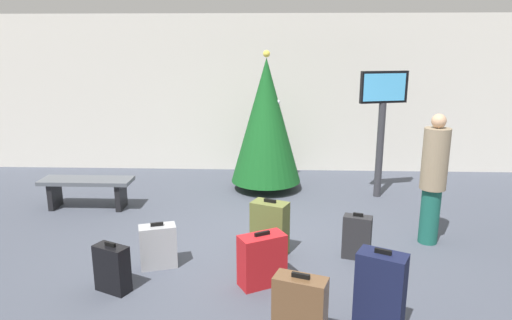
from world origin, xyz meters
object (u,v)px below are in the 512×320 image
flight_info_kiosk (382,112)px  suitcase_4 (270,228)px  suitcase_5 (357,237)px  waiting_bench (87,186)px  suitcase_6 (112,268)px  suitcase_3 (300,310)px  suitcase_2 (262,260)px  suitcase_0 (158,246)px  traveller_0 (433,176)px  suitcase_1 (380,294)px  holiday_tree (266,121)px

flight_info_kiosk → suitcase_4: (-1.81, -2.29, -1.11)m
flight_info_kiosk → suitcase_5: size_ratio=3.67×
waiting_bench → suitcase_6: bearing=-63.1°
suitcase_3 → suitcase_4: bearing=99.1°
suitcase_5 → suitcase_2: bearing=-148.7°
suitcase_4 → suitcase_6: suitcase_4 is taller
suitcase_2 → suitcase_3: suitcase_3 is taller
flight_info_kiosk → suitcase_0: 4.27m
traveller_0 → suitcase_3: bearing=-129.6°
waiting_bench → suitcase_2: 3.62m
suitcase_2 → suitcase_6: 1.57m
suitcase_0 → suitcase_2: 1.27m
traveller_0 → suitcase_4: bearing=-168.6°
suitcase_1 → suitcase_5: 1.51m
suitcase_2 → holiday_tree: bearing=90.4°
holiday_tree → traveller_0: (2.16, -2.20, -0.34)m
suitcase_0 → flight_info_kiosk: bearing=41.1°
holiday_tree → suitcase_1: bearing=-75.5°
waiting_bench → suitcase_2: (2.81, -2.27, -0.07)m
holiday_tree → traveller_0: holiday_tree is taller
suitcase_0 → suitcase_2: suitcase_2 is taller
suitcase_3 → waiting_bench: bearing=134.2°
waiting_bench → suitcase_2: size_ratio=2.33×
suitcase_2 → suitcase_0: bearing=163.5°
flight_info_kiosk → suitcase_4: 3.12m
traveller_0 → suitcase_0: bearing=-166.2°
suitcase_6 → suitcase_4: bearing=30.5°
suitcase_1 → suitcase_4: (-0.99, 1.59, -0.05)m
traveller_0 → suitcase_6: 4.00m
suitcase_3 → traveller_0: bearing=50.4°
suitcase_3 → suitcase_4: (-0.28, 1.74, 0.03)m
suitcase_4 → suitcase_5: bearing=-4.5°
suitcase_2 → suitcase_4: bearing=84.6°
holiday_tree → suitcase_0: bearing=-111.5°
suitcase_5 → suitcase_6: bearing=-161.9°
traveller_0 → suitcase_2: 2.52m
suitcase_0 → suitcase_4: 1.35m
holiday_tree → suitcase_3: bearing=-85.0°
suitcase_1 → suitcase_5: suitcase_1 is taller
suitcase_1 → flight_info_kiosk: bearing=78.1°
suitcase_2 → suitcase_4: 0.77m
suitcase_6 → suitcase_0: bearing=58.2°
holiday_tree → suitcase_0: 3.39m
flight_info_kiosk → suitcase_0: size_ratio=3.86×
holiday_tree → flight_info_kiosk: size_ratio=1.15×
suitcase_2 → suitcase_6: suitcase_2 is taller
flight_info_kiosk → suitcase_5: (-0.76, -2.37, -1.18)m
suitcase_2 → suitcase_4: (0.07, 0.77, 0.05)m
waiting_bench → suitcase_5: (3.94, -1.59, -0.09)m
flight_info_kiosk → suitcase_6: 4.88m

